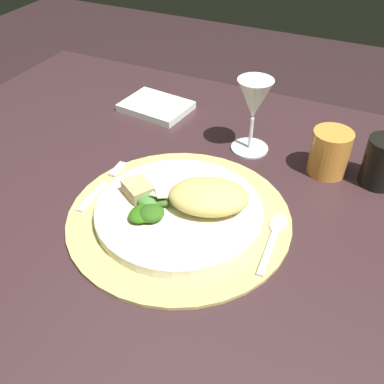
{
  "coord_description": "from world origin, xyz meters",
  "views": [
    {
      "loc": [
        0.2,
        -0.53,
        1.24
      ],
      "look_at": [
        -0.06,
        0.02,
        0.76
      ],
      "focal_mm": 42.0,
      "sensor_mm": 36.0,
      "label": 1
    }
  ],
  "objects_px": {
    "fork": "(101,188)",
    "amber_tumbler": "(330,152)",
    "wine_glass": "(254,103)",
    "dark_tumbler": "(382,162)",
    "dinner_plate": "(179,211)",
    "dining_table": "(217,270)",
    "spoon": "(275,232)",
    "napkin": "(156,106)"
  },
  "relations": [
    {
      "from": "napkin",
      "to": "wine_glass",
      "type": "height_order",
      "value": "wine_glass"
    },
    {
      "from": "dining_table",
      "to": "wine_glass",
      "type": "distance_m",
      "value": 0.32
    },
    {
      "from": "fork",
      "to": "dining_table",
      "type": "bearing_deg",
      "value": 7.09
    },
    {
      "from": "spoon",
      "to": "napkin",
      "type": "height_order",
      "value": "napkin"
    },
    {
      "from": "dinner_plate",
      "to": "napkin",
      "type": "xyz_separation_m",
      "value": [
        -0.22,
        0.31,
        -0.01
      ]
    },
    {
      "from": "dining_table",
      "to": "amber_tumbler",
      "type": "relative_size",
      "value": 16.26
    },
    {
      "from": "dinner_plate",
      "to": "fork",
      "type": "bearing_deg",
      "value": 178.73
    },
    {
      "from": "dining_table",
      "to": "spoon",
      "type": "xyz_separation_m",
      "value": [
        0.1,
        -0.0,
        0.14
      ]
    },
    {
      "from": "dining_table",
      "to": "wine_glass",
      "type": "relative_size",
      "value": 9.31
    },
    {
      "from": "napkin",
      "to": "dark_tumbler",
      "type": "bearing_deg",
      "value": -7.89
    },
    {
      "from": "dinner_plate",
      "to": "spoon",
      "type": "distance_m",
      "value": 0.16
    },
    {
      "from": "napkin",
      "to": "dark_tumbler",
      "type": "relative_size",
      "value": 1.63
    },
    {
      "from": "dinner_plate",
      "to": "wine_glass",
      "type": "distance_m",
      "value": 0.27
    },
    {
      "from": "wine_glass",
      "to": "dark_tumbler",
      "type": "distance_m",
      "value": 0.26
    },
    {
      "from": "dinner_plate",
      "to": "wine_glass",
      "type": "bearing_deg",
      "value": 82.02
    },
    {
      "from": "fork",
      "to": "amber_tumbler",
      "type": "relative_size",
      "value": 1.77
    },
    {
      "from": "wine_glass",
      "to": "amber_tumbler",
      "type": "height_order",
      "value": "wine_glass"
    },
    {
      "from": "dining_table",
      "to": "fork",
      "type": "height_order",
      "value": "fork"
    },
    {
      "from": "fork",
      "to": "dark_tumbler",
      "type": "xyz_separation_m",
      "value": [
        0.44,
        0.24,
        0.04
      ]
    },
    {
      "from": "dining_table",
      "to": "dinner_plate",
      "type": "xyz_separation_m",
      "value": [
        -0.06,
        -0.03,
        0.15
      ]
    },
    {
      "from": "dinner_plate",
      "to": "dark_tumbler",
      "type": "distance_m",
      "value": 0.38
    },
    {
      "from": "fork",
      "to": "spoon",
      "type": "xyz_separation_m",
      "value": [
        0.32,
        0.02,
        0.0
      ]
    },
    {
      "from": "dining_table",
      "to": "spoon",
      "type": "relative_size",
      "value": 9.92
    },
    {
      "from": "fork",
      "to": "napkin",
      "type": "relative_size",
      "value": 1.03
    },
    {
      "from": "fork",
      "to": "spoon",
      "type": "height_order",
      "value": "spoon"
    },
    {
      "from": "dinner_plate",
      "to": "spoon",
      "type": "height_order",
      "value": "dinner_plate"
    },
    {
      "from": "fork",
      "to": "dinner_plate",
      "type": "bearing_deg",
      "value": -1.27
    },
    {
      "from": "napkin",
      "to": "fork",
      "type": "bearing_deg",
      "value": -79.36
    },
    {
      "from": "amber_tumbler",
      "to": "dining_table",
      "type": "bearing_deg",
      "value": -122.27
    },
    {
      "from": "dining_table",
      "to": "napkin",
      "type": "distance_m",
      "value": 0.42
    },
    {
      "from": "fork",
      "to": "dark_tumbler",
      "type": "distance_m",
      "value": 0.51
    },
    {
      "from": "dinner_plate",
      "to": "fork",
      "type": "distance_m",
      "value": 0.16
    },
    {
      "from": "fork",
      "to": "wine_glass",
      "type": "bearing_deg",
      "value": 51.71
    },
    {
      "from": "amber_tumbler",
      "to": "dark_tumbler",
      "type": "xyz_separation_m",
      "value": [
        0.09,
        0.01,
        0.0
      ]
    },
    {
      "from": "dinner_plate",
      "to": "amber_tumbler",
      "type": "height_order",
      "value": "amber_tumbler"
    },
    {
      "from": "dinner_plate",
      "to": "fork",
      "type": "xyz_separation_m",
      "value": [
        -0.16,
        0.0,
        -0.01
      ]
    },
    {
      "from": "fork",
      "to": "dark_tumbler",
      "type": "height_order",
      "value": "dark_tumbler"
    },
    {
      "from": "dinner_plate",
      "to": "amber_tumbler",
      "type": "distance_m",
      "value": 0.31
    },
    {
      "from": "spoon",
      "to": "dark_tumbler",
      "type": "xyz_separation_m",
      "value": [
        0.13,
        0.22,
        0.04
      ]
    },
    {
      "from": "fork",
      "to": "wine_glass",
      "type": "xyz_separation_m",
      "value": [
        0.19,
        0.25,
        0.1
      ]
    },
    {
      "from": "napkin",
      "to": "dark_tumbler",
      "type": "xyz_separation_m",
      "value": [
        0.5,
        -0.07,
        0.04
      ]
    },
    {
      "from": "amber_tumbler",
      "to": "dark_tumbler",
      "type": "height_order",
      "value": "dark_tumbler"
    }
  ]
}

